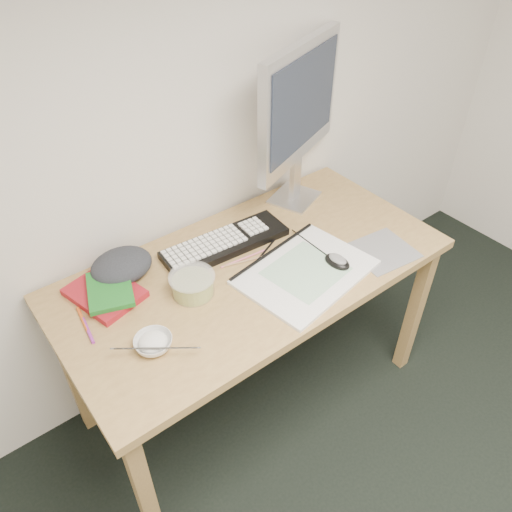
{
  "coord_description": "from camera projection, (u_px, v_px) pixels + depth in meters",
  "views": [
    {
      "loc": [
        -0.87,
        0.36,
        1.92
      ],
      "look_at": [
        -0.08,
        1.39,
        0.83
      ],
      "focal_mm": 35.0,
      "sensor_mm": 36.0,
      "label": 1
    }
  ],
  "objects": [
    {
      "name": "pencil_tan",
      "position": [
        247.0,
        261.0,
        1.8
      ],
      "size": [
        0.18,
        0.06,
        0.01
      ],
      "primitive_type": "cylinder",
      "rotation": [
        0.0,
        1.57,
        -0.29
      ],
      "color": "#A78058",
      "rests_on": "desk"
    },
    {
      "name": "marker_orange",
      "position": [
        83.0,
        319.0,
        1.58
      ],
      "size": [
        0.02,
        0.12,
        0.01
      ],
      "primitive_type": "cylinder",
      "rotation": [
        0.0,
        1.57,
        1.45
      ],
      "color": "#CD5118",
      "rests_on": "desk"
    },
    {
      "name": "sketchpad",
      "position": [
        306.0,
        272.0,
        1.75
      ],
      "size": [
        0.5,
        0.39,
        0.01
      ],
      "primitive_type": "cube",
      "rotation": [
        0.0,
        0.0,
        0.16
      ],
      "color": "white",
      "rests_on": "desk"
    },
    {
      "name": "book_green",
      "position": [
        110.0,
        289.0,
        1.64
      ],
      "size": [
        0.2,
        0.23,
        0.02
      ],
      "primitive_type": "cube",
      "rotation": [
        0.0,
        0.0,
        -0.34
      ],
      "color": "#1B6D22",
      "rests_on": "book_red"
    },
    {
      "name": "marker_purple",
      "position": [
        88.0,
        330.0,
        1.54
      ],
      "size": [
        0.03,
        0.12,
        0.01
      ],
      "primitive_type": "cylinder",
      "rotation": [
        0.0,
        1.57,
        1.44
      ],
      "color": "purple",
      "rests_on": "desk"
    },
    {
      "name": "fruit_tub",
      "position": [
        193.0,
        285.0,
        1.65
      ],
      "size": [
        0.16,
        0.16,
        0.08
      ],
      "primitive_type": "cylinder",
      "rotation": [
        0.0,
        0.0,
        -0.06
      ],
      "color": "#DFB44E",
      "rests_on": "desk"
    },
    {
      "name": "desk",
      "position": [
        253.0,
        283.0,
        1.83
      ],
      "size": [
        1.4,
        0.7,
        0.75
      ],
      "color": "tan",
      "rests_on": "ground"
    },
    {
      "name": "cloth_lump",
      "position": [
        122.0,
        266.0,
        1.72
      ],
      "size": [
        0.19,
        0.16,
        0.08
      ],
      "primitive_type": "ellipsoid",
      "rotation": [
        0.0,
        0.0,
        0.05
      ],
      "color": "#26292D",
      "rests_on": "desk"
    },
    {
      "name": "rice_bowl",
      "position": [
        153.0,
        343.0,
        1.49
      ],
      "size": [
        0.12,
        0.12,
        0.04
      ],
      "primitive_type": "imported",
      "rotation": [
        0.0,
        0.0,
        0.06
      ],
      "color": "white",
      "rests_on": "desk"
    },
    {
      "name": "keyboard",
      "position": [
        225.0,
        243.0,
        1.86
      ],
      "size": [
        0.49,
        0.18,
        0.03
      ],
      "primitive_type": "cube",
      "rotation": [
        0.0,
        0.0,
        -0.06
      ],
      "color": "black",
      "rests_on": "desk"
    },
    {
      "name": "marker_blue",
      "position": [
        106.0,
        309.0,
        1.61
      ],
      "size": [
        0.02,
        0.13,
        0.01
      ],
      "primitive_type": "cylinder",
      "rotation": [
        0.0,
        1.57,
        1.53
      ],
      "color": "#2130B5",
      "rests_on": "desk"
    },
    {
      "name": "book_red",
      "position": [
        105.0,
        293.0,
        1.66
      ],
      "size": [
        0.23,
        0.28,
        0.02
      ],
      "primitive_type": "cube",
      "rotation": [
        0.0,
        0.0,
        0.25
      ],
      "color": "maroon",
      "rests_on": "desk"
    },
    {
      "name": "chopsticks",
      "position": [
        156.0,
        348.0,
        1.44
      ],
      "size": [
        0.21,
        0.17,
        0.02
      ],
      "primitive_type": "cylinder",
      "rotation": [
        0.0,
        1.57,
        -0.64
      ],
      "color": "silver",
      "rests_on": "rice_bowl"
    },
    {
      "name": "mouse",
      "position": [
        338.0,
        259.0,
        1.76
      ],
      "size": [
        0.07,
        0.11,
        0.03
      ],
      "primitive_type": "ellipsoid",
      "rotation": [
        0.0,
        0.0,
        0.07
      ],
      "color": "black",
      "rests_on": "sketchpad"
    },
    {
      "name": "pencil_black",
      "position": [
        269.0,
        246.0,
        1.86
      ],
      "size": [
        0.18,
        0.08,
        0.01
      ],
      "primitive_type": "cylinder",
      "rotation": [
        0.0,
        1.57,
        0.42
      ],
      "color": "black",
      "rests_on": "desk"
    },
    {
      "name": "pencil_pink",
      "position": [
        243.0,
        259.0,
        1.81
      ],
      "size": [
        0.19,
        0.03,
        0.01
      ],
      "primitive_type": "cylinder",
      "rotation": [
        0.0,
        1.57,
        -0.1
      ],
      "color": "#DC6E85",
      "rests_on": "desk"
    },
    {
      "name": "monitor",
      "position": [
        299.0,
        108.0,
        1.86
      ],
      "size": [
        0.53,
        0.24,
        0.64
      ],
      "rotation": [
        0.0,
        0.0,
        0.38
      ],
      "color": "silver",
      "rests_on": "desk"
    },
    {
      "name": "mousepad",
      "position": [
        382.0,
        251.0,
        1.84
      ],
      "size": [
        0.25,
        0.23,
        0.0
      ],
      "primitive_type": "cube",
      "rotation": [
        0.0,
        0.0,
        -0.12
      ],
      "color": "gray",
      "rests_on": "desk"
    }
  ]
}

